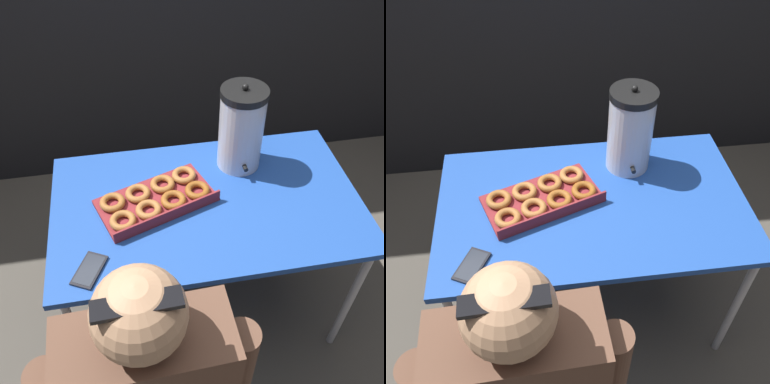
{
  "view_description": "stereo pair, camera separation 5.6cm",
  "coord_description": "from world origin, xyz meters",
  "views": [
    {
      "loc": [
        -0.26,
        -1.12,
        1.93
      ],
      "look_at": [
        -0.06,
        0.0,
        0.79
      ],
      "focal_mm": 40.0,
      "sensor_mm": 36.0,
      "label": 1
    },
    {
      "loc": [
        -0.2,
        -1.13,
        1.93
      ],
      "look_at": [
        -0.06,
        0.0,
        0.79
      ],
      "focal_mm": 40.0,
      "sensor_mm": 36.0,
      "label": 2
    }
  ],
  "objects": [
    {
      "name": "ground_plane",
      "position": [
        0.0,
        0.0,
        0.0
      ],
      "size": [
        12.0,
        12.0,
        0.0
      ],
      "primitive_type": "plane",
      "color": "#4C473F"
    },
    {
      "name": "folding_table",
      "position": [
        0.0,
        0.0,
        0.68
      ],
      "size": [
        1.19,
        0.72,
        0.73
      ],
      "color": "#1E479E",
      "rests_on": "ground"
    },
    {
      "name": "cell_phone",
      "position": [
        -0.45,
        -0.25,
        0.74
      ],
      "size": [
        0.13,
        0.16,
        0.01
      ],
      "rotation": [
        0.0,
        0.0,
        -0.47
      ],
      "color": "black",
      "rests_on": "folding_table"
    },
    {
      "name": "donut_box",
      "position": [
        -0.19,
        0.03,
        0.75
      ],
      "size": [
        0.49,
        0.36,
        0.05
      ],
      "rotation": [
        0.0,
        0.0,
        0.34
      ],
      "color": "maroon",
      "rests_on": "folding_table"
    },
    {
      "name": "coffee_urn",
      "position": [
        0.18,
        0.2,
        0.91
      ],
      "size": [
        0.18,
        0.21,
        0.38
      ],
      "color": "silver",
      "rests_on": "folding_table"
    }
  ]
}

